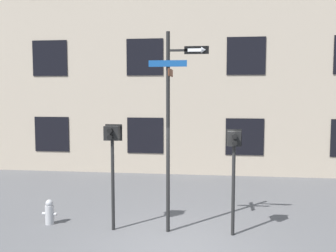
% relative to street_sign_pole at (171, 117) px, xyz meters
% --- Properties ---
extents(ground_plane, '(60.00, 60.00, 0.00)m').
position_rel_street_sign_pole_xyz_m(ground_plane, '(0.21, -0.88, -2.75)').
color(ground_plane, '#515154').
extents(building_facade, '(24.00, 0.63, 12.68)m').
position_rel_street_sign_pole_xyz_m(building_facade, '(0.21, 6.64, 3.59)').
color(building_facade, tan).
rests_on(building_facade, ground_plane).
extents(street_sign_pole, '(1.38, 0.79, 4.72)m').
position_rel_street_sign_pole_xyz_m(street_sign_pole, '(0.00, 0.00, 0.00)').
color(street_sign_pole, black).
rests_on(street_sign_pole, ground_plane).
extents(pedestrian_signal_left, '(0.41, 0.40, 2.56)m').
position_rel_street_sign_pole_xyz_m(pedestrian_signal_left, '(-1.41, -0.04, -0.73)').
color(pedestrian_signal_left, black).
rests_on(pedestrian_signal_left, ground_plane).
extents(pedestrian_signal_right, '(0.36, 0.40, 2.47)m').
position_rel_street_sign_pole_xyz_m(pedestrian_signal_right, '(1.45, -0.04, -0.83)').
color(pedestrian_signal_right, black).
rests_on(pedestrian_signal_right, ground_plane).
extents(fire_hydrant, '(0.38, 0.22, 0.63)m').
position_rel_street_sign_pole_xyz_m(fire_hydrant, '(-3.11, 0.15, -2.44)').
color(fire_hydrant, '#A5A5A8').
rests_on(fire_hydrant, ground_plane).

